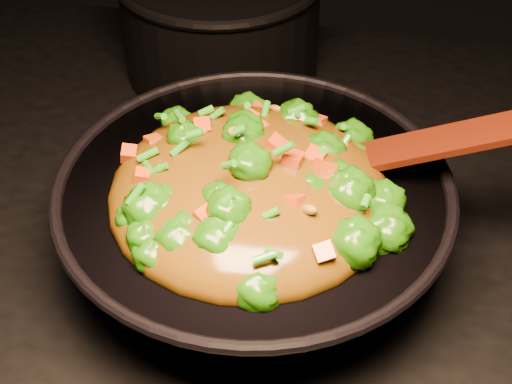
# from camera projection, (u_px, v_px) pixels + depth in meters

# --- Properties ---
(wok) EXTENTS (0.41, 0.41, 0.10)m
(wok) POSITION_uv_depth(u_px,v_px,m) (254.00, 226.00, 0.76)
(wok) COLOR black
(wok) RESTS_ON stovetop
(stir_fry) EXTENTS (0.31, 0.31, 0.09)m
(stir_fry) POSITION_uv_depth(u_px,v_px,m) (249.00, 161.00, 0.68)
(stir_fry) COLOR #1D5D06
(stir_fry) RESTS_ON wok
(spatula) EXTENTS (0.25, 0.05, 0.11)m
(spatula) POSITION_uv_depth(u_px,v_px,m) (437.00, 143.00, 0.70)
(spatula) COLOR #341004
(spatula) RESTS_ON wok
(back_pot) EXTENTS (0.31, 0.31, 0.14)m
(back_pot) POSITION_uv_depth(u_px,v_px,m) (221.00, 21.00, 1.01)
(back_pot) COLOR black
(back_pot) RESTS_ON stovetop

